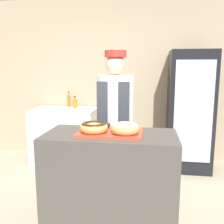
% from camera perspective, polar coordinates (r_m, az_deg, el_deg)
% --- Properties ---
extents(wall_back, '(8.00, 0.06, 2.70)m').
position_cam_1_polar(wall_back, '(4.29, 4.13, 7.32)').
color(wall_back, tan).
rests_on(wall_back, ground_plane).
extents(display_counter, '(1.19, 0.58, 0.97)m').
position_cam_1_polar(display_counter, '(2.41, -0.37, -16.14)').
color(display_counter, '#4C4742').
rests_on(display_counter, ground_plane).
extents(serving_tray, '(0.57, 0.38, 0.02)m').
position_cam_1_polar(serving_tray, '(2.24, -0.39, -4.68)').
color(serving_tray, '#D84C33').
rests_on(serving_tray, display_counter).
extents(donut_chocolate_glaze, '(0.25, 0.25, 0.09)m').
position_cam_1_polar(donut_chocolate_glaze, '(2.20, -4.19, -3.40)').
color(donut_chocolate_glaze, tan).
rests_on(donut_chocolate_glaze, serving_tray).
extents(donut_light_glaze, '(0.25, 0.25, 0.09)m').
position_cam_1_polar(donut_light_glaze, '(2.16, 3.04, -3.66)').
color(donut_light_glaze, tan).
rests_on(donut_light_glaze, serving_tray).
extents(brownie_back_left, '(0.10, 0.10, 0.03)m').
position_cam_1_polar(brownie_back_left, '(2.37, -1.82, -3.16)').
color(brownie_back_left, '#382111').
rests_on(brownie_back_left, serving_tray).
extents(brownie_back_right, '(0.10, 0.10, 0.03)m').
position_cam_1_polar(brownie_back_right, '(2.35, 2.07, -3.29)').
color(brownie_back_right, '#382111').
rests_on(brownie_back_right, serving_tray).
extents(baker_person, '(0.41, 0.41, 1.74)m').
position_cam_1_polar(baker_person, '(2.86, 0.75, -2.83)').
color(baker_person, '#4C4C51').
rests_on(baker_person, ground_plane).
extents(beverage_fridge, '(0.64, 0.67, 1.80)m').
position_cam_1_polar(beverage_fridge, '(3.98, 17.31, 0.21)').
color(beverage_fridge, black).
rests_on(beverage_fridge, ground_plane).
extents(chest_freezer, '(1.04, 0.65, 0.89)m').
position_cam_1_polar(chest_freezer, '(4.27, -10.64, -5.11)').
color(chest_freezer, silver).
rests_on(chest_freezer, ground_plane).
extents(bottle_amber, '(0.06, 0.06, 0.27)m').
position_cam_1_polar(bottle_amber, '(4.38, -9.82, 2.56)').
color(bottle_amber, '#99661E').
rests_on(bottle_amber, chest_freezer).
extents(bottle_orange, '(0.08, 0.08, 0.20)m').
position_cam_1_polar(bottle_orange, '(4.25, -8.48, 1.98)').
color(bottle_orange, orange).
rests_on(bottle_orange, chest_freezer).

